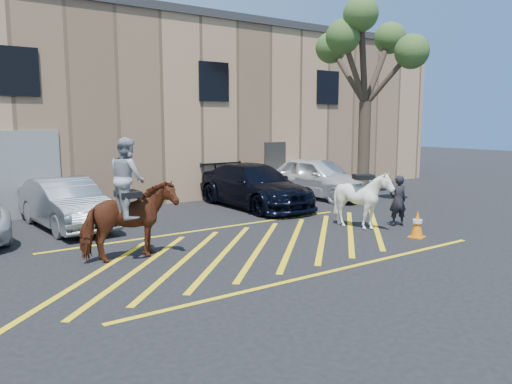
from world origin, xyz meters
TOP-DOWN VIEW (x-y plane):
  - ground at (0.00, 0.00)m, footprint 90.00×90.00m
  - car_silver_sedan at (-3.29, 4.78)m, footprint 1.87×4.47m
  - car_blue_suv at (3.22, 4.56)m, footprint 2.23×5.37m
  - car_white_suv at (6.66, 4.96)m, footprint 2.53×5.03m
  - handler at (4.81, -0.59)m, footprint 0.65×0.54m
  - warehouse at (-0.01, 11.99)m, footprint 32.42×10.20m
  - hatching_zone at (-0.00, -0.30)m, footprint 12.60×5.12m
  - mounted_bay at (-3.05, 0.46)m, footprint 2.09×0.98m
  - saddled_white at (3.67, -0.26)m, footprint 1.96×2.02m
  - traffic_cone at (4.02, -1.89)m, footprint 0.48×0.48m
  - tree at (6.99, 2.83)m, footprint 3.99×4.37m

SIDE VIEW (x-z plane):
  - ground at x=0.00m, z-range 0.00..0.00m
  - hatching_zone at x=0.00m, z-range 0.00..0.01m
  - traffic_cone at x=4.02m, z-range 0.00..0.73m
  - car_silver_sedan at x=-3.29m, z-range 0.00..1.44m
  - handler at x=4.81m, z-range 0.00..1.51m
  - car_blue_suv at x=3.22m, z-range 0.00..1.55m
  - car_white_suv at x=6.66m, z-range 0.00..1.64m
  - saddled_white at x=3.67m, z-range 0.01..1.70m
  - mounted_bay at x=-3.05m, z-range -0.26..2.48m
  - warehouse at x=-0.01m, z-range 0.00..7.30m
  - tree at x=6.99m, z-range 2.04..9.35m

